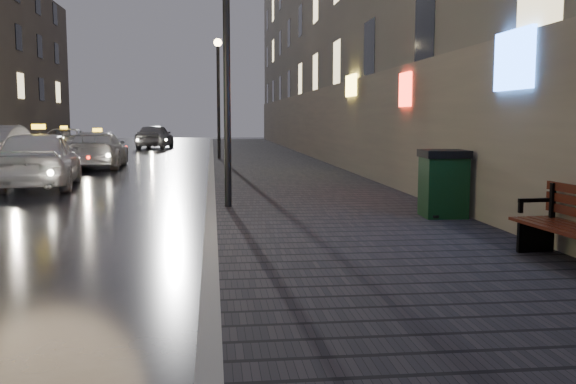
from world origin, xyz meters
name	(u,v)px	position (x,y,z in m)	size (l,w,h in m)	color
ground	(69,299)	(0.00, 0.00, 0.00)	(120.00, 120.00, 0.00)	black
sidewalk	(267,161)	(3.90, 21.00, 0.07)	(4.60, 58.00, 0.15)	black
curb	(211,162)	(1.50, 21.00, 0.07)	(0.20, 58.00, 0.15)	slate
building_near	(324,25)	(7.10, 25.00, 6.50)	(1.80, 50.00, 13.00)	#605B54
lamp_near	(226,38)	(1.85, 6.00, 3.49)	(0.36, 0.36, 5.28)	black
lamp_far	(218,83)	(1.85, 22.00, 3.49)	(0.36, 0.36, 5.28)	black
trash_bin	(443,183)	(5.68, 4.20, 0.76)	(0.84, 0.84, 1.21)	black
taxi_near	(40,159)	(-3.20, 11.51, 0.81)	(1.92, 4.78, 1.63)	silver
taxi_mid	(98,150)	(-2.91, 18.97, 0.71)	(1.98, 4.87, 1.41)	silver
taxi_far	(64,143)	(-5.94, 26.98, 0.71)	(2.36, 5.12, 1.42)	silver
car_far	(155,136)	(-2.17, 35.95, 0.78)	(1.85, 4.60, 1.57)	gray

